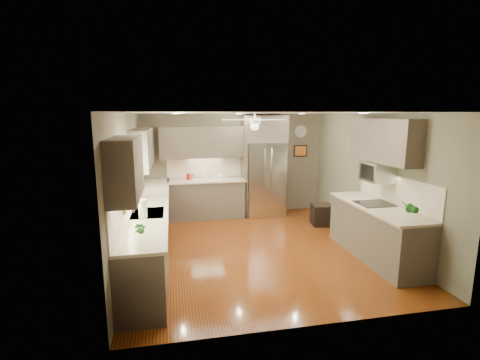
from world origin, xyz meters
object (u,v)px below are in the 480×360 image
object	(u,v)px
canister_b	(193,177)
soap_bottle	(139,202)
potted_plant_right	(408,207)
stool	(322,215)
canister_c	(207,176)
canister_a	(188,177)
bowl	(221,178)
paper_towel	(143,209)
microwave	(377,172)
refrigerator	(264,168)
potted_plant_left	(139,229)

from	to	relation	value
canister_b	soap_bottle	size ratio (longest dim) A/B	0.72
potted_plant_right	stool	distance (m)	2.80
canister_b	stool	bearing A→B (deg)	-21.86
canister_c	soap_bottle	world-z (taller)	soap_bottle
canister_a	potted_plant_right	distance (m)	4.86
canister_c	bowl	distance (m)	0.35
canister_b	paper_towel	world-z (taller)	paper_towel
canister_a	paper_towel	xyz separation A→B (m)	(-0.83, -2.99, 0.06)
canister_b	microwave	xyz separation A→B (m)	(3.07, -2.78, 0.47)
bowl	refrigerator	xyz separation A→B (m)	(1.07, -0.05, 0.22)
canister_b	bowl	distance (m)	0.68
potted_plant_right	microwave	bearing A→B (deg)	84.26
potted_plant_right	bowl	world-z (taller)	potted_plant_right
potted_plant_right	bowl	xyz separation A→B (m)	(-2.30, 3.76, -0.14)
potted_plant_left	refrigerator	bearing A→B (deg)	55.59
potted_plant_right	bowl	size ratio (longest dim) A/B	1.64
stool	paper_towel	distance (m)	4.28
soap_bottle	paper_towel	size ratio (longest dim) A/B	0.63
soap_bottle	refrigerator	bearing A→B (deg)	39.76
paper_towel	canister_a	bearing A→B (deg)	74.57
refrigerator	paper_towel	size ratio (longest dim) A/B	7.75
microwave	canister_a	bearing A→B (deg)	139.13
potted_plant_right	canister_c	bearing A→B (deg)	125.09
canister_c	microwave	distance (m)	3.91
potted_plant_right	microwave	distance (m)	1.08
soap_bottle	paper_towel	xyz separation A→B (m)	(0.11, -0.63, 0.04)
canister_a	bowl	bearing A→B (deg)	0.29
canister_c	bowl	bearing A→B (deg)	0.44
canister_c	stool	xyz separation A→B (m)	(2.49, -1.10, -0.79)
soap_bottle	potted_plant_right	size ratio (longest dim) A/B	0.60
canister_c	potted_plant_right	world-z (taller)	potted_plant_right
potted_plant_left	bowl	world-z (taller)	potted_plant_left
refrigerator	stool	xyz separation A→B (m)	(1.07, -1.06, -0.95)
bowl	potted_plant_left	bearing A→B (deg)	-111.94
canister_b	potted_plant_left	world-z (taller)	potted_plant_left
canister_b	microwave	world-z (taller)	microwave
canister_c	refrigerator	xyz separation A→B (m)	(1.42, -0.04, 0.16)
soap_bottle	refrigerator	size ratio (longest dim) A/B	0.08
stool	microwave	bearing A→B (deg)	-81.23
soap_bottle	refrigerator	xyz separation A→B (m)	(2.78, 2.32, 0.15)
canister_c	paper_towel	size ratio (longest dim) A/B	0.52
soap_bottle	potted_plant_right	bearing A→B (deg)	-19.30
potted_plant_right	refrigerator	bearing A→B (deg)	108.22
bowl	microwave	bearing A→B (deg)	-48.92
canister_c	paper_towel	bearing A→B (deg)	-112.82
potted_plant_left	microwave	xyz separation A→B (m)	(3.98, 1.16, 0.40)
refrigerator	soap_bottle	bearing A→B (deg)	-140.24
potted_plant_right	stool	size ratio (longest dim) A/B	0.67
canister_c	potted_plant_left	world-z (taller)	potted_plant_left
canister_a	canister_b	bearing A→B (deg)	15.96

